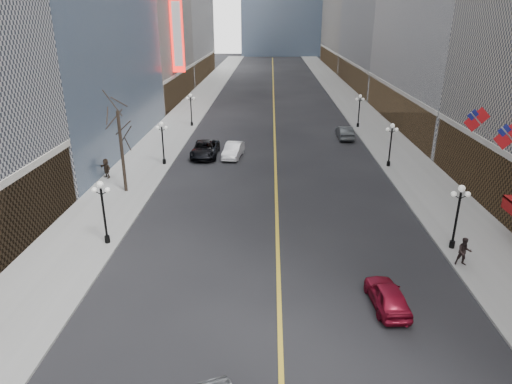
# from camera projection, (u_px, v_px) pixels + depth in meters

# --- Properties ---
(sidewalk_east) EXTENTS (6.00, 230.00, 0.15)m
(sidewalk_east) POSITION_uv_depth(u_px,v_px,m) (368.00, 121.00, 68.17)
(sidewalk_east) COLOR gray
(sidewalk_east) RESTS_ON ground
(sidewalk_west) EXTENTS (6.00, 230.00, 0.15)m
(sidewalk_west) POSITION_uv_depth(u_px,v_px,m) (182.00, 120.00, 68.99)
(sidewalk_west) COLOR gray
(sidewalk_west) RESTS_ON ground
(lane_line) EXTENTS (0.25, 200.00, 0.02)m
(lane_line) POSITION_uv_depth(u_px,v_px,m) (274.00, 108.00, 77.92)
(lane_line) COLOR gold
(lane_line) RESTS_ON ground
(streetlamp_east_1) EXTENTS (1.26, 0.44, 4.52)m
(streetlamp_east_1) POSITION_uv_depth(u_px,v_px,m) (458.00, 210.00, 29.94)
(streetlamp_east_1) COLOR black
(streetlamp_east_1) RESTS_ON sidewalk_east
(streetlamp_east_2) EXTENTS (1.26, 0.44, 4.52)m
(streetlamp_east_2) POSITION_uv_depth(u_px,v_px,m) (391.00, 140.00, 46.72)
(streetlamp_east_2) COLOR black
(streetlamp_east_2) RESTS_ON sidewalk_east
(streetlamp_east_3) EXTENTS (1.26, 0.44, 4.52)m
(streetlamp_east_3) POSITION_uv_depth(u_px,v_px,m) (359.00, 107.00, 63.49)
(streetlamp_east_3) COLOR black
(streetlamp_east_3) RESTS_ON sidewalk_east
(streetlamp_west_1) EXTENTS (1.26, 0.44, 4.52)m
(streetlamp_west_1) POSITION_uv_depth(u_px,v_px,m) (103.00, 206.00, 30.63)
(streetlamp_west_1) COLOR black
(streetlamp_west_1) RESTS_ON sidewalk_west
(streetlamp_west_2) EXTENTS (1.26, 0.44, 4.52)m
(streetlamp_west_2) POSITION_uv_depth(u_px,v_px,m) (163.00, 139.00, 47.40)
(streetlamp_west_2) COLOR black
(streetlamp_west_2) RESTS_ON sidewalk_west
(streetlamp_west_3) EXTENTS (1.26, 0.44, 4.52)m
(streetlamp_west_3) POSITION_uv_depth(u_px,v_px,m) (191.00, 106.00, 64.18)
(streetlamp_west_3) COLOR black
(streetlamp_west_3) RESTS_ON sidewalk_west
(flag_4) EXTENTS (2.87, 0.12, 2.87)m
(flag_4) POSITION_uv_depth(u_px,v_px,m) (511.00, 138.00, 30.12)
(flag_4) COLOR #B2B2B7
(flag_4) RESTS_ON ground
(flag_5) EXTENTS (2.87, 0.12, 2.87)m
(flag_5) POSITION_uv_depth(u_px,v_px,m) (479.00, 122.00, 34.78)
(flag_5) COLOR #B2B2B7
(flag_5) RESTS_ON ground
(theatre_marquee) EXTENTS (2.00, 0.55, 12.00)m
(theatre_marquee) POSITION_uv_depth(u_px,v_px,m) (177.00, 34.00, 74.05)
(theatre_marquee) COLOR red
(theatre_marquee) RESTS_ON ground
(tree_west_far) EXTENTS (3.60, 3.60, 7.92)m
(tree_west_far) POSITION_uv_depth(u_px,v_px,m) (119.00, 124.00, 38.79)
(tree_west_far) COLOR #2D231C
(tree_west_far) RESTS_ON sidewalk_west
(car_nb_mid) EXTENTS (2.31, 5.10, 1.62)m
(car_nb_mid) POSITION_uv_depth(u_px,v_px,m) (233.00, 150.00, 50.88)
(car_nb_mid) COLOR white
(car_nb_mid) RESTS_ON ground
(car_nb_far) EXTENTS (2.84, 6.14, 1.71)m
(car_nb_far) POSITION_uv_depth(u_px,v_px,m) (205.00, 149.00, 51.13)
(car_nb_far) COLOR black
(car_nb_far) RESTS_ON ground
(car_sb_mid) EXTENTS (1.99, 4.29, 1.42)m
(car_sb_mid) POSITION_uv_depth(u_px,v_px,m) (387.00, 296.00, 24.65)
(car_sb_mid) COLOR maroon
(car_sb_mid) RESTS_ON ground
(car_sb_far) EXTENTS (1.75, 4.99, 1.64)m
(car_sb_far) POSITION_uv_depth(u_px,v_px,m) (345.00, 132.00, 58.54)
(car_sb_far) COLOR #414447
(car_sb_far) RESTS_ON ground
(ped_east_walk) EXTENTS (0.95, 0.58, 1.86)m
(ped_east_walk) POSITION_uv_depth(u_px,v_px,m) (464.00, 252.00, 28.46)
(ped_east_walk) COLOR black
(ped_east_walk) RESTS_ON sidewalk_east
(ped_west_far) EXTENTS (1.69, 1.51, 1.91)m
(ped_west_far) POSITION_uv_depth(u_px,v_px,m) (106.00, 168.00, 43.96)
(ped_west_far) COLOR black
(ped_west_far) RESTS_ON sidewalk_west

